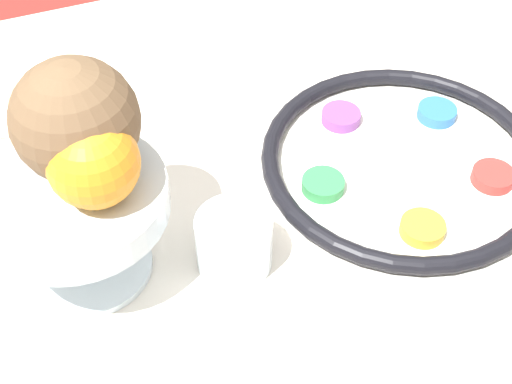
{
  "coord_description": "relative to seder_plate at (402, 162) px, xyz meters",
  "views": [
    {
      "loc": [
        0.09,
        0.51,
        1.3
      ],
      "look_at": [
        -0.1,
        0.03,
        0.74
      ],
      "focal_mm": 50.0,
      "sensor_mm": 36.0,
      "label": 1
    }
  ],
  "objects": [
    {
      "name": "dining_table",
      "position": [
        0.28,
        -0.03,
        -0.37
      ],
      "size": [
        1.48,
        0.93,
        0.7
      ],
      "color": "silver",
      "rests_on": "ground_plane"
    },
    {
      "name": "fruit_stand",
      "position": [
        0.37,
        0.01,
        0.08
      ],
      "size": [
        0.18,
        0.18,
        0.12
      ],
      "color": "silver",
      "rests_on": "dining_table"
    },
    {
      "name": "bread_plate",
      "position": [
        0.35,
        -0.25,
        -0.01
      ],
      "size": [
        0.17,
        0.17,
        0.02
      ],
      "color": "silver",
      "rests_on": "dining_table"
    },
    {
      "name": "cup_mid",
      "position": [
        0.23,
        0.05,
        0.02
      ],
      "size": [
        0.08,
        0.08,
        0.06
      ],
      "color": "silver",
      "rests_on": "dining_table"
    },
    {
      "name": "napkin_roll",
      "position": [
        0.42,
        -0.24,
        0.0
      ],
      "size": [
        0.15,
        0.06,
        0.04
      ],
      "color": "white",
      "rests_on": "dining_table"
    },
    {
      "name": "orange_fruit",
      "position": [
        0.34,
        0.02,
        0.15
      ],
      "size": [
        0.08,
        0.08,
        0.08
      ],
      "color": "orange",
      "rests_on": "fruit_stand"
    },
    {
      "name": "coconut",
      "position": [
        0.35,
        -0.02,
        0.16
      ],
      "size": [
        0.12,
        0.12,
        0.12
      ],
      "color": "brown",
      "rests_on": "fruit_stand"
    },
    {
      "name": "seder_plate",
      "position": [
        0.0,
        0.0,
        0.0
      ],
      "size": [
        0.33,
        0.33,
        0.03
      ],
      "color": "white",
      "rests_on": "dining_table"
    }
  ]
}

